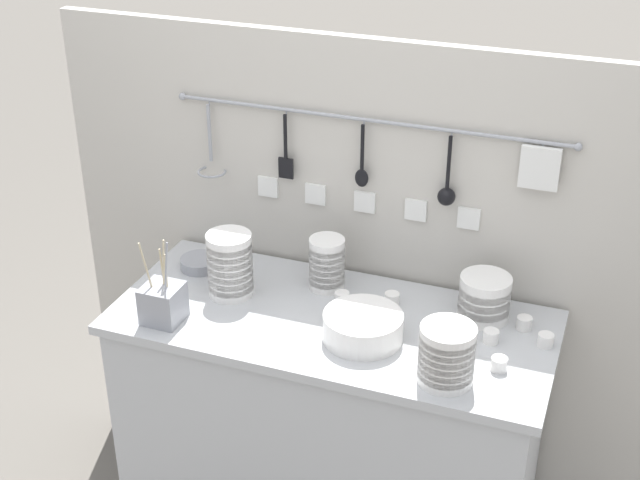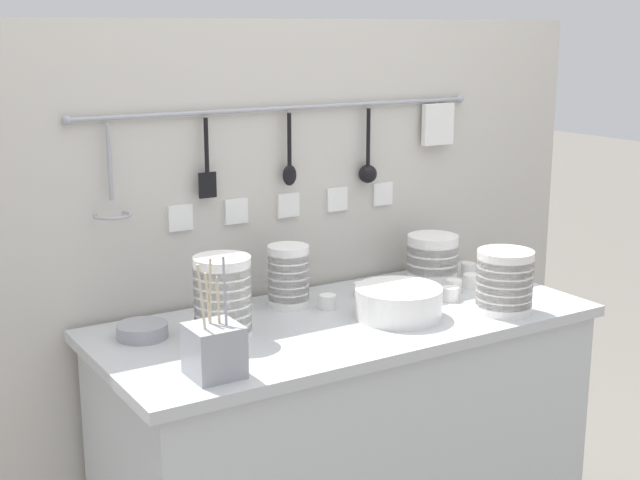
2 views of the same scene
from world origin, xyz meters
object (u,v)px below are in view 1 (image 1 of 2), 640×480
(plate_stack, at_px, (363,327))
(cup_beside_plates, at_px, (499,364))
(cup_by_caddy, at_px, (462,334))
(bowl_stack_back_corner, at_px, (327,263))
(cup_front_right, at_px, (392,299))
(cup_back_right, at_px, (341,298))
(bowl_stack_tall_left, at_px, (447,354))
(steel_mixing_bowl, at_px, (200,263))
(cutlery_caddy, at_px, (163,303))
(cup_edge_far, at_px, (546,340))
(bowl_stack_wide_centre, at_px, (484,298))
(cup_mid_row, at_px, (438,340))
(bowl_stack_short_front, at_px, (230,265))
(cup_front_left, at_px, (491,336))
(cup_edge_near, at_px, (524,323))

(plate_stack, distance_m, cup_beside_plates, 0.40)
(cup_by_caddy, bearing_deg, bowl_stack_back_corner, 162.84)
(cup_front_right, xyz_separation_m, cup_back_right, (-0.15, -0.05, 0.00))
(bowl_stack_tall_left, relative_size, steel_mixing_bowl, 1.34)
(bowl_stack_back_corner, relative_size, cutlery_caddy, 0.64)
(cup_edge_far, bearing_deg, cup_by_caddy, -167.00)
(bowl_stack_wide_centre, xyz_separation_m, bowl_stack_back_corner, (-0.51, 0.00, 0.02))
(plate_stack, bearing_deg, cup_beside_plates, -2.01)
(cup_front_right, relative_size, cup_mid_row, 1.00)
(bowl_stack_short_front, bearing_deg, cup_back_right, 10.87)
(cup_front_right, bearing_deg, cup_front_left, -16.74)
(bowl_stack_wide_centre, bearing_deg, plate_stack, -142.27)
(cup_edge_near, bearing_deg, cup_beside_plates, -98.03)
(cup_edge_near, xyz_separation_m, cup_beside_plates, (-0.03, -0.23, 0.00))
(cup_by_caddy, height_order, cup_mid_row, same)
(cup_front_left, height_order, cup_by_caddy, same)
(cup_by_caddy, bearing_deg, cup_back_right, 170.35)
(cup_edge_far, relative_size, cup_by_caddy, 1.00)
(plate_stack, height_order, cup_edge_near, plate_stack)
(bowl_stack_back_corner, distance_m, cup_front_right, 0.24)
(plate_stack, relative_size, cup_edge_far, 5.10)
(cup_back_right, height_order, cup_beside_plates, same)
(cup_edge_far, bearing_deg, plate_stack, -163.67)
(bowl_stack_tall_left, bearing_deg, cup_edge_near, 63.92)
(bowl_stack_back_corner, distance_m, cup_front_left, 0.58)
(bowl_stack_short_front, xyz_separation_m, bowl_stack_back_corner, (0.27, 0.15, -0.02))
(cup_front_right, bearing_deg, bowl_stack_tall_left, -52.95)
(bowl_stack_back_corner, xyz_separation_m, steel_mixing_bowl, (-0.44, -0.03, -0.07))
(plate_stack, relative_size, cup_back_right, 5.10)
(bowl_stack_tall_left, xyz_separation_m, cup_back_right, (-0.40, 0.28, -0.07))
(cup_beside_plates, bearing_deg, cup_back_right, 161.50)
(bowl_stack_short_front, relative_size, bowl_stack_wide_centre, 1.36)
(bowl_stack_wide_centre, xyz_separation_m, cup_front_left, (0.05, -0.13, -0.05))
(cutlery_caddy, relative_size, cup_front_left, 5.86)
(cup_edge_far, bearing_deg, cup_edge_near, 136.34)
(steel_mixing_bowl, distance_m, cutlery_caddy, 0.33)
(cutlery_caddy, height_order, cup_edge_near, cutlery_caddy)
(bowl_stack_short_front, xyz_separation_m, cutlery_caddy, (-0.12, -0.21, -0.04))
(bowl_stack_tall_left, relative_size, cup_edge_near, 3.73)
(plate_stack, height_order, cup_edge_far, plate_stack)
(bowl_stack_wide_centre, relative_size, cup_by_caddy, 3.37)
(bowl_stack_wide_centre, height_order, cup_front_left, bowl_stack_wide_centre)
(steel_mixing_bowl, relative_size, cutlery_caddy, 0.48)
(bowl_stack_wide_centre, height_order, cup_mid_row, bowl_stack_wide_centre)
(plate_stack, distance_m, cutlery_caddy, 0.61)
(bowl_stack_short_front, bearing_deg, cup_edge_near, 7.63)
(cup_edge_near, height_order, cup_back_right, same)
(steel_mixing_bowl, height_order, cup_front_left, cup_front_left)
(steel_mixing_bowl, height_order, cup_edge_near, cup_edge_near)
(cup_by_caddy, bearing_deg, cup_beside_plates, -40.17)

